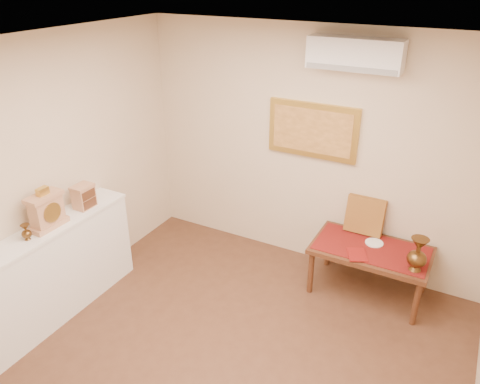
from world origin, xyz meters
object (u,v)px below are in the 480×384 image
Objects in this scene: wooden_chest at (84,196)px; low_table at (371,254)px; brass_urn_tall at (418,251)px; mantel_clock at (47,211)px; display_ledge at (47,276)px.

wooden_chest is 0.20× the size of low_table.
mantel_clock reaches higher than brass_urn_tall.
display_ledge is 1.68× the size of low_table.
wooden_chest is at bearing -160.35° from brass_urn_tall.
mantel_clock is (0.02, 0.13, 0.66)m from display_ledge.
display_ledge is 3.27m from low_table.
low_table is at bearing 33.40° from mantel_clock.
brass_urn_tall is at bearing -21.86° from low_table.
mantel_clock is at bearing -153.32° from brass_urn_tall.
low_table is (-0.46, 0.18, -0.29)m from brass_urn_tall.
display_ledge is (-3.14, -1.70, -0.28)m from brass_urn_tall.
mantel_clock is 3.25m from low_table.
wooden_chest is (0.00, 0.45, -0.05)m from mantel_clock.
mantel_clock is (-3.11, -1.56, 0.38)m from brass_urn_tall.
mantel_clock is 0.34× the size of low_table.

